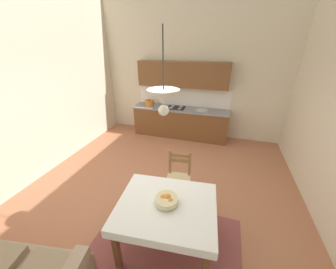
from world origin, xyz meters
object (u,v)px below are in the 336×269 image
dining_table (166,211)px  pendant_lamp (164,98)px  kitchen_cabinetry (181,109)px  dining_chair_kitchen_side (178,179)px  fruit_bowl (167,200)px

dining_table → pendant_lamp: size_ratio=1.70×
kitchen_cabinetry → dining_chair_kitchen_side: (0.60, -2.66, -0.41)m
kitchen_cabinetry → dining_chair_kitchen_side: bearing=-77.3°
dining_table → pendant_lamp: pendant_lamp is taller
dining_table → fruit_bowl: (-0.00, 0.02, 0.18)m
kitchen_cabinetry → dining_chair_kitchen_side: size_ratio=3.06×
pendant_lamp → dining_chair_kitchen_side: bearing=92.7°
dining_table → fruit_bowl: 0.19m
dining_table → dining_chair_kitchen_side: dining_chair_kitchen_side is taller
kitchen_cabinetry → fruit_bowl: kitchen_cabinetry is taller
dining_table → dining_chair_kitchen_side: (-0.06, 0.93, -0.19)m
dining_table → pendant_lamp: bearing=-139.7°
fruit_bowl → kitchen_cabinetry: bearing=100.5°
kitchen_cabinetry → dining_table: kitchen_cabinetry is taller
fruit_bowl → pendant_lamp: size_ratio=0.37×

